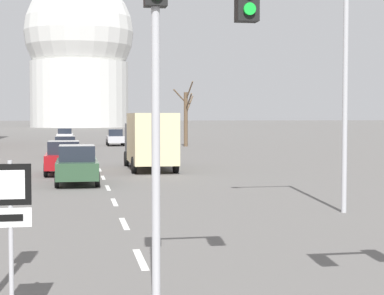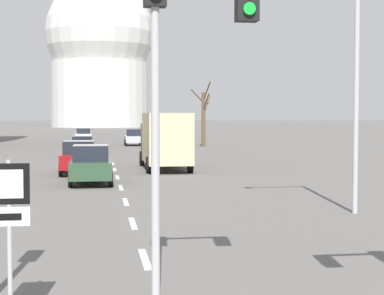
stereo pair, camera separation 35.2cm
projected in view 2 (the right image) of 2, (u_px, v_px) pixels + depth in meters
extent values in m
cube|color=silver|center=(145.00, 259.00, 13.42)|extent=(0.16, 2.00, 0.01)
cube|color=silver|center=(133.00, 223.00, 17.87)|extent=(0.16, 2.00, 0.01)
cube|color=silver|center=(126.00, 202.00, 22.31)|extent=(0.16, 2.00, 0.01)
cube|color=silver|center=(121.00, 188.00, 26.76)|extent=(0.16, 2.00, 0.01)
cube|color=silver|center=(117.00, 177.00, 31.20)|extent=(0.16, 2.00, 0.01)
cube|color=silver|center=(115.00, 170.00, 35.65)|extent=(0.16, 2.00, 0.01)
cube|color=silver|center=(113.00, 164.00, 40.09)|extent=(0.16, 2.00, 0.01)
cylinder|color=#B2B2B7|center=(155.00, 122.00, 10.33)|extent=(0.14, 0.14, 5.80)
cylinder|color=green|center=(249.00, 9.00, 10.29)|extent=(0.20, 0.06, 0.20)
cylinder|color=#B2B2B7|center=(10.00, 240.00, 9.38)|extent=(0.07, 0.07, 2.36)
cube|color=black|center=(9.00, 184.00, 9.32)|extent=(0.60, 0.03, 0.60)
cube|color=white|center=(8.00, 184.00, 9.30)|extent=(0.42, 0.01, 0.42)
cube|color=white|center=(9.00, 217.00, 9.35)|extent=(0.60, 0.03, 0.28)
cube|color=black|center=(9.00, 217.00, 9.33)|extent=(0.36, 0.01, 0.10)
cylinder|color=#B2B2B7|center=(356.00, 81.00, 19.52)|extent=(0.16, 0.16, 8.10)
cube|color=#B7B7BC|center=(133.00, 139.00, 64.72)|extent=(1.62, 3.99, 0.65)
cube|color=#1E232D|center=(133.00, 132.00, 64.49)|extent=(1.38, 1.91, 0.68)
cylinder|color=black|center=(125.00, 142.00, 65.85)|extent=(0.18, 0.67, 0.67)
cylinder|color=black|center=(140.00, 142.00, 66.07)|extent=(0.18, 0.67, 0.67)
cylinder|color=black|center=(126.00, 143.00, 63.40)|extent=(0.18, 0.67, 0.67)
cylinder|color=black|center=(141.00, 143.00, 63.63)|extent=(0.18, 0.67, 0.67)
cube|color=#2D4C33|center=(91.00, 168.00, 28.20)|extent=(1.77, 4.13, 0.74)
cube|color=#1E232D|center=(91.00, 153.00, 27.96)|extent=(1.51, 1.98, 0.67)
cylinder|color=black|center=(73.00, 174.00, 29.36)|extent=(0.18, 0.63, 0.63)
cylinder|color=black|center=(109.00, 174.00, 29.61)|extent=(0.18, 0.63, 0.63)
cylinder|color=black|center=(70.00, 180.00, 26.83)|extent=(0.18, 0.63, 0.63)
cylinder|color=black|center=(111.00, 179.00, 27.08)|extent=(0.18, 0.63, 0.63)
cube|color=silver|center=(84.00, 137.00, 69.98)|extent=(1.69, 4.41, 0.74)
cube|color=#1E232D|center=(84.00, 131.00, 69.73)|extent=(1.43, 2.12, 0.59)
cylinder|color=black|center=(77.00, 140.00, 71.24)|extent=(0.18, 0.66, 0.66)
cylinder|color=black|center=(91.00, 140.00, 71.47)|extent=(0.18, 0.66, 0.66)
cylinder|color=black|center=(76.00, 141.00, 68.54)|extent=(0.18, 0.66, 0.66)
cylinder|color=black|center=(91.00, 141.00, 68.77)|extent=(0.18, 0.66, 0.66)
cube|color=maroon|center=(79.00, 160.00, 32.97)|extent=(1.81, 4.14, 0.72)
cube|color=#1E232D|center=(79.00, 147.00, 32.73)|extent=(1.54, 1.99, 0.65)
cylinder|color=black|center=(63.00, 166.00, 34.13)|extent=(0.18, 0.70, 0.70)
cylinder|color=black|center=(96.00, 165.00, 34.38)|extent=(0.18, 0.70, 0.70)
cylinder|color=black|center=(61.00, 170.00, 31.60)|extent=(0.18, 0.70, 0.70)
cylinder|color=black|center=(96.00, 169.00, 31.85)|extent=(0.18, 0.70, 0.70)
cube|color=black|center=(83.00, 147.00, 47.56)|extent=(1.68, 3.94, 0.68)
cube|color=#1E232D|center=(82.00, 140.00, 47.33)|extent=(1.42, 1.89, 0.52)
cylinder|color=black|center=(72.00, 151.00, 48.66)|extent=(0.18, 0.62, 0.62)
cylinder|color=black|center=(93.00, 151.00, 48.90)|extent=(0.18, 0.62, 0.62)
cylinder|color=black|center=(71.00, 153.00, 46.25)|extent=(0.18, 0.62, 0.62)
cylinder|color=black|center=(93.00, 153.00, 46.48)|extent=(0.18, 0.62, 0.62)
cube|color=#333842|center=(160.00, 141.00, 38.47)|extent=(2.20, 2.00, 2.10)
cube|color=beige|center=(166.00, 138.00, 34.89)|extent=(2.30, 5.20, 2.70)
cylinder|color=black|center=(142.00, 159.00, 38.36)|extent=(0.24, 0.88, 0.88)
cylinder|color=black|center=(178.00, 158.00, 38.68)|extent=(0.24, 0.88, 0.88)
cylinder|color=black|center=(149.00, 165.00, 33.39)|extent=(0.24, 0.88, 0.88)
cylinder|color=black|center=(190.00, 164.00, 33.71)|extent=(0.24, 0.88, 0.88)
cylinder|color=brown|center=(203.00, 119.00, 62.59)|extent=(0.38, 0.38, 5.30)
cylinder|color=brown|center=(207.00, 91.00, 61.85)|extent=(0.56, 1.43, 1.82)
cylinder|color=brown|center=(206.00, 101.00, 61.50)|extent=(0.30, 2.16, 1.56)
cylinder|color=brown|center=(197.00, 96.00, 62.18)|extent=(1.37, 0.60, 1.35)
cylinder|color=brown|center=(207.00, 104.00, 63.11)|extent=(0.99, 1.21, 1.81)
cylinder|color=silver|center=(100.00, 95.00, 171.40)|extent=(25.85, 25.85, 17.24)
sphere|color=silver|center=(100.00, 33.00, 170.58)|extent=(28.73, 28.73, 28.73)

